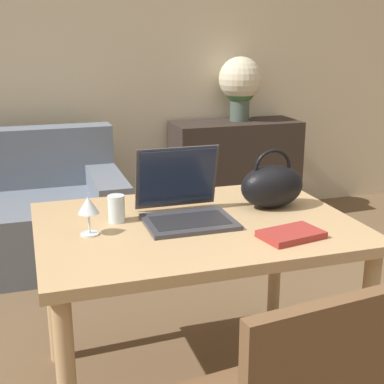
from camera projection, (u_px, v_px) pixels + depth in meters
name	position (u px, v px, depth m)	size (l,w,h in m)	color
wall_back	(117.00, 44.00, 3.92)	(10.00, 0.06, 2.70)	beige
dining_table	(196.00, 244.00, 2.07)	(1.19, 0.87, 0.73)	tan
sideboard	(235.00, 171.00, 4.20)	(0.98, 0.40, 0.78)	#332823
laptop	(183.00, 200.00, 2.07)	(0.33, 0.33, 0.27)	#38383D
drinking_glass	(116.00, 209.00, 2.03)	(0.06, 0.06, 0.10)	silver
wine_glass	(88.00, 207.00, 1.88)	(0.08, 0.08, 0.14)	silver
handbag	(272.00, 186.00, 2.19)	(0.27, 0.16, 0.25)	black
flower_vase	(240.00, 83.00, 4.06)	(0.33, 0.33, 0.48)	#47564C
book	(291.00, 234.00, 1.88)	(0.24, 0.18, 0.02)	maroon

